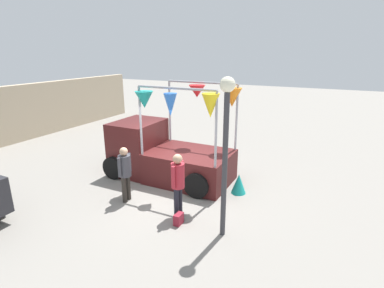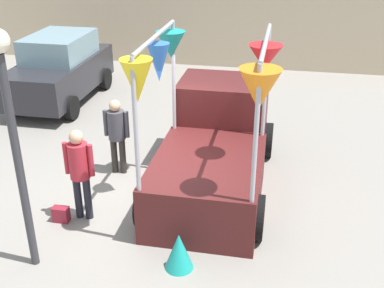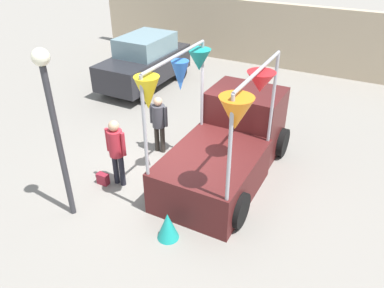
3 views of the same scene
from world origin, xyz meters
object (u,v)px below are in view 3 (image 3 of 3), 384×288
(vendor_truck, at_px, (230,140))
(person_customer, at_px, (116,147))
(street_lamp, at_px, (53,113))
(person_vendor, at_px, (159,120))
(parked_car, at_px, (145,61))
(folded_kite_bundle_teal, at_px, (168,226))
(handbag, at_px, (103,179))

(vendor_truck, bearing_deg, person_customer, -140.53)
(vendor_truck, xyz_separation_m, street_lamp, (-2.33, -3.02, 1.49))
(person_vendor, bearing_deg, vendor_truck, 0.03)
(parked_car, xyz_separation_m, folded_kite_bundle_teal, (4.85, -6.48, -0.64))
(vendor_truck, height_order, person_vendor, vendor_truck)
(vendor_truck, xyz_separation_m, handbag, (-2.42, -1.90, -0.74))
(person_customer, bearing_deg, handbag, -150.26)
(handbag, xyz_separation_m, folded_kite_bundle_teal, (2.28, -0.79, 0.16))
(street_lamp, bearing_deg, vendor_truck, 52.31)
(folded_kite_bundle_teal, bearing_deg, street_lamp, -171.68)
(street_lamp, bearing_deg, folded_kite_bundle_teal, 8.32)
(person_vendor, bearing_deg, person_customer, -92.10)
(vendor_truck, bearing_deg, street_lamp, -127.69)
(person_customer, distance_m, folded_kite_bundle_teal, 2.29)
(folded_kite_bundle_teal, bearing_deg, handbag, 160.82)
(parked_car, relative_size, person_vendor, 2.52)
(handbag, xyz_separation_m, street_lamp, (0.09, -1.12, 2.24))
(parked_car, xyz_separation_m, person_vendor, (2.98, -3.78, 0.01))
(vendor_truck, bearing_deg, person_vendor, -179.97)
(folded_kite_bundle_teal, bearing_deg, parked_car, 126.84)
(person_vendor, xyz_separation_m, handbag, (-0.41, -1.90, -0.81))
(handbag, relative_size, folded_kite_bundle_teal, 0.47)
(person_vendor, distance_m, street_lamp, 3.35)
(person_customer, bearing_deg, folded_kite_bundle_teal, -27.22)
(vendor_truck, relative_size, handbag, 14.92)
(person_customer, bearing_deg, street_lamp, -101.32)
(vendor_truck, distance_m, handbag, 3.17)
(vendor_truck, xyz_separation_m, parked_car, (-4.99, 3.78, 0.06))
(parked_car, bearing_deg, vendor_truck, -37.13)
(person_customer, relative_size, person_vendor, 1.06)
(handbag, bearing_deg, person_customer, 29.74)
(parked_car, distance_m, person_customer, 6.21)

